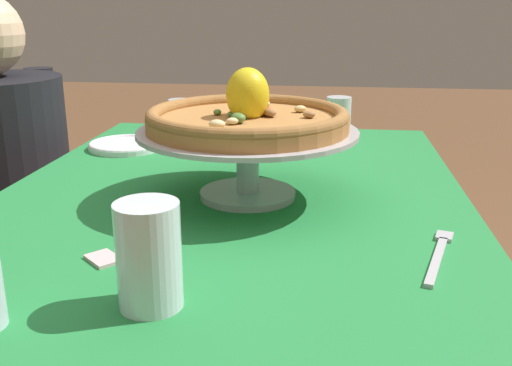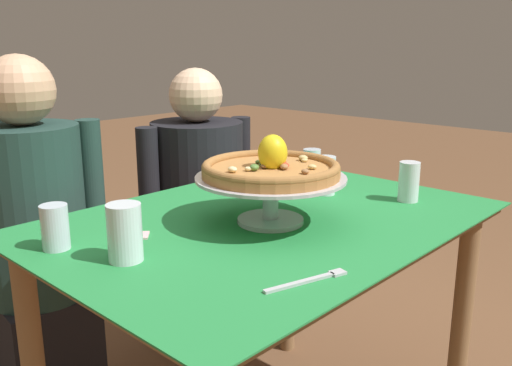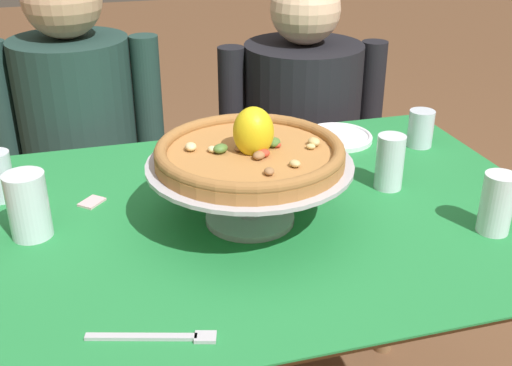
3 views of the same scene
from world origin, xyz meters
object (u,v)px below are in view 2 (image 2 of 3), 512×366
at_px(side_plate, 259,177).
at_px(diner_left, 36,254).
at_px(water_glass_side_right, 326,178).
at_px(water_glass_back_left, 55,229).
at_px(water_glass_front_right, 409,184).
at_px(water_glass_back_right, 312,163).
at_px(water_glass_side_left, 125,237).
at_px(pizza_stand, 271,189).
at_px(pizza, 271,168).
at_px(sugar_packet, 141,235).
at_px(dinner_fork, 311,280).
at_px(diner_right, 199,214).

distance_m(side_plate, diner_left, 0.77).
bearing_deg(water_glass_side_right, water_glass_back_left, 168.01).
bearing_deg(water_glass_front_right, water_glass_back_right, 79.64).
bearing_deg(water_glass_side_left, pizza_stand, -7.87).
distance_m(water_glass_back_left, water_glass_side_left, 0.19).
height_order(pizza, water_glass_front_right, pizza).
relative_size(water_glass_back_right, side_plate, 0.52).
distance_m(sugar_packet, diner_left, 0.59).
relative_size(water_glass_front_right, dinner_fork, 0.63).
xyz_separation_m(dinner_fork, sugar_packet, (-0.08, 0.46, -0.00)).
height_order(dinner_fork, diner_left, diner_left).
height_order(water_glass_back_left, diner_left, diner_left).
bearing_deg(pizza_stand, diner_left, 113.52).
height_order(side_plate, diner_right, diner_right).
xyz_separation_m(water_glass_back_left, diner_right, (0.84, 0.47, -0.26)).
relative_size(dinner_fork, diner_left, 0.16).
height_order(pizza_stand, water_glass_side_left, water_glass_side_left).
bearing_deg(diner_right, water_glass_side_left, -139.78).
bearing_deg(water_glass_side_right, side_plate, 90.01).
distance_m(water_glass_back_left, diner_left, 0.57).
bearing_deg(side_plate, pizza, -133.35).
bearing_deg(water_glass_side_left, diner_left, 81.81).
distance_m(pizza, water_glass_side_left, 0.42).
distance_m(pizza, side_plate, 0.49).
height_order(water_glass_side_left, diner_right, diner_right).
bearing_deg(water_glass_back_right, diner_left, 150.61).
relative_size(water_glass_side_left, side_plate, 0.71).
height_order(water_glass_back_right, water_glass_side_right, water_glass_side_right).
xyz_separation_m(pizza_stand, side_plate, (0.33, 0.35, -0.08)).
bearing_deg(diner_left, water_glass_front_right, -49.81).
height_order(water_glass_side_left, side_plate, water_glass_side_left).
height_order(pizza, side_plate, pizza).
xyz_separation_m(water_glass_back_left, water_glass_side_left, (0.07, -0.18, 0.01)).
relative_size(pizza_stand, water_glass_back_right, 4.27).
distance_m(pizza_stand, water_glass_front_right, 0.47).
distance_m(water_glass_side_left, diner_left, 0.71).
distance_m(pizza, dinner_fork, 0.40).
xyz_separation_m(water_glass_back_right, water_glass_side_right, (-0.18, -0.19, 0.01)).
distance_m(water_glass_side_right, dinner_fork, 0.66).
height_order(water_glass_side_left, diner_left, diner_left).
bearing_deg(side_plate, dinner_fork, -130.17).
relative_size(water_glass_side_right, water_glass_side_left, 0.94).
bearing_deg(water_glass_back_right, diner_right, 108.29).
bearing_deg(sugar_packet, diner_right, 39.79).
xyz_separation_m(water_glass_side_left, dinner_fork, (0.19, -0.36, -0.05)).
relative_size(pizza, water_glass_side_left, 2.80).
relative_size(water_glass_back_right, sugar_packet, 1.84).
bearing_deg(side_plate, pizza_stand, -133.42).
relative_size(water_glass_back_right, water_glass_side_left, 0.72).
bearing_deg(pizza_stand, water_glass_back_left, 154.08).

